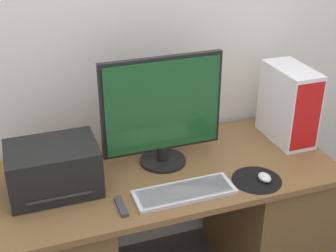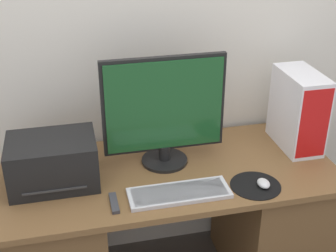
% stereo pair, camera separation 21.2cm
% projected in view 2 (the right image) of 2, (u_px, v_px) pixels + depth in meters
% --- Properties ---
extents(wall_back, '(6.40, 0.05, 2.70)m').
position_uv_depth(wall_back, '(151.00, 23.00, 2.31)').
color(wall_back, silver).
rests_on(wall_back, ground_plane).
extents(desk, '(1.59, 0.71, 0.75)m').
position_uv_depth(desk, '(170.00, 229.00, 2.40)').
color(desk, brown).
rests_on(desk, ground_plane).
extents(monitor, '(0.58, 0.22, 0.54)m').
position_uv_depth(monitor, '(164.00, 110.00, 2.17)').
color(monitor, black).
rests_on(monitor, desk).
extents(keyboard, '(0.45, 0.16, 0.02)m').
position_uv_depth(keyboard, '(179.00, 193.00, 2.04)').
color(keyboard, silver).
rests_on(keyboard, desk).
extents(mousepad, '(0.23, 0.23, 0.00)m').
position_uv_depth(mousepad, '(255.00, 185.00, 2.11)').
color(mousepad, black).
rests_on(mousepad, desk).
extents(mouse, '(0.05, 0.08, 0.03)m').
position_uv_depth(mouse, '(264.00, 183.00, 2.09)').
color(mouse, silver).
rests_on(mouse, mousepad).
extents(computer_tower, '(0.17, 0.33, 0.40)m').
position_uv_depth(computer_tower, '(298.00, 110.00, 2.36)').
color(computer_tower, white).
rests_on(computer_tower, desk).
extents(printer, '(0.39, 0.29, 0.22)m').
position_uv_depth(printer, '(53.00, 162.00, 2.09)').
color(printer, black).
rests_on(printer, desk).
extents(remote_control, '(0.03, 0.14, 0.02)m').
position_uv_depth(remote_control, '(114.00, 203.00, 1.98)').
color(remote_control, '#38383D').
rests_on(remote_control, desk).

